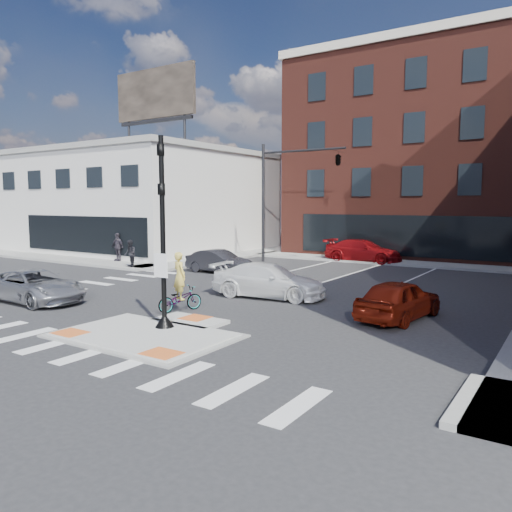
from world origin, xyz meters
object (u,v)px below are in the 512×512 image
Objects in this scene: red_sedan at (399,299)px; pedestrian_b at (118,247)px; silver_suv at (35,286)px; bg_car_red at (363,251)px; bg_car_dark at (219,262)px; pedestrian_a at (130,253)px; white_pickup at (269,281)px; cyclist at (180,291)px.

red_sedan is 21.69m from pedestrian_b.
silver_suv is 14.34m from red_sedan.
pedestrian_b is (-20.90, 5.79, 0.39)m from red_sedan.
red_sedan is at bearing -154.11° from bg_car_red.
bg_car_dark is 2.44× the size of pedestrian_a.
white_pickup is 7.93m from bg_car_dark.
white_pickup is at bearing -2.10° from red_sedan.
bg_car_dark is (-6.35, 4.75, -0.05)m from white_pickup.
bg_car_red is 16.68m from pedestrian_b.
pedestrian_b reaches higher than pedestrian_a.
bg_car_dark is at bearing 153.59° from bg_car_red.
silver_suv is 13.27m from pedestrian_b.
bg_car_red is at bearing -24.77° from bg_car_dark.
white_pickup is 14.57m from bg_car_red.
cyclist is 16.35m from pedestrian_b.
silver_suv is 21.51m from bg_car_red.
bg_car_red is (-7.34, 15.50, 0.06)m from red_sedan.
bg_car_red reaches higher than silver_suv.
white_pickup reaches higher than bg_car_dark.
bg_car_dark is at bearing -40.24° from cyclist.
red_sedan is 2.20× the size of pedestrian_b.
white_pickup is 0.94× the size of bg_car_red.
pedestrian_b is at bearing 34.86° from silver_suv.
red_sedan is 0.79× the size of bg_car_red.
pedestrian_a is 3.62m from pedestrian_b.
silver_suv is at bearing 28.45° from red_sedan.
cyclist is at bearing -148.34° from bg_car_dark.
pedestrian_a reaches higher than silver_suv.
white_pickup is 4.40m from cyclist.
silver_suv is 0.90× the size of bg_car_red.
silver_suv is at bearing 164.23° from bg_car_red.
pedestrian_a is at bearing 25.87° from silver_suv.
silver_suv is at bearing 176.52° from bg_car_dark.
silver_suv is 2.86× the size of pedestrian_a.
bg_car_red is 2.36× the size of cyclist.
cyclist is at bearing -30.42° from pedestrian_b.
bg_car_dark reaches higher than silver_suv.
cyclist is 1.19× the size of pedestrian_b.
pedestrian_a is (-17.75, 4.00, 0.27)m from red_sedan.
bg_car_dark is 5.73m from pedestrian_a.
white_pickup is 2.22× the size of cyclist.
bg_car_dark is (1.08, 10.89, 0.01)m from silver_suv.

